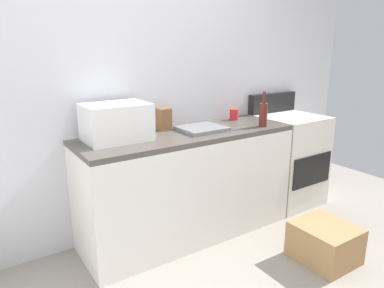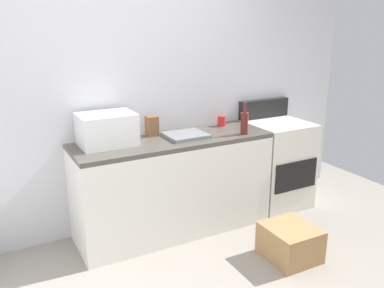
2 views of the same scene
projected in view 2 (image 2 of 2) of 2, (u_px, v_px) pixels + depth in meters
The scene contains 9 objects.
wall_back at pixel (125, 91), 3.72m from camera, with size 5.00×0.10×2.60m, color silver.
kitchen_counter at pixel (173, 185), 3.80m from camera, with size 1.80×0.60×0.90m.
stove_oven at pixel (276, 162), 4.36m from camera, with size 0.60×0.61×1.10m.
microwave at pixel (107, 129), 3.44m from camera, with size 0.46×0.34×0.27m, color white.
sink_basin at pixel (186, 135), 3.72m from camera, with size 0.36×0.32×0.03m, color slate.
wine_bottle at pixel (244, 122), 3.78m from camera, with size 0.07×0.07×0.30m.
coffee_mug at pixel (222, 121), 4.10m from camera, with size 0.08×0.08×0.10m, color red.
knife_block at pixel (152, 126), 3.74m from camera, with size 0.10×0.10×0.18m, color brown.
cardboard_box_medium at pixel (290, 242), 3.42m from camera, with size 0.39×0.43×0.28m, color #A37A4C.
Camera 2 is at (-1.23, -1.99, 1.91)m, focal length 38.48 mm.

